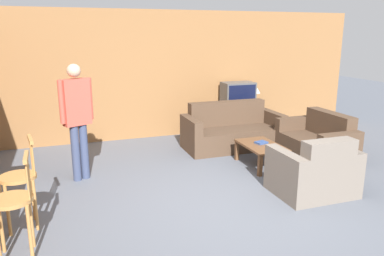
{
  "coord_description": "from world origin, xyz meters",
  "views": [
    {
      "loc": [
        -1.75,
        -3.87,
        2.13
      ],
      "look_at": [
        -0.08,
        0.91,
        0.85
      ],
      "focal_mm": 35.0,
      "sensor_mm": 36.0,
      "label": 1
    }
  ],
  "objects_px": {
    "armchair_near": "(314,173)",
    "bar_chair_near": "(14,206)",
    "coffee_table": "(261,148)",
    "couch_far": "(232,132)",
    "tv_unit": "(237,120)",
    "table_lamp": "(254,88)",
    "book_on_table": "(261,142)",
    "bar_chair_mid": "(20,182)",
    "person_by_window": "(77,115)",
    "tv": "(238,95)",
    "loveseat_right": "(317,143)"
  },
  "relations": [
    {
      "from": "armchair_near",
      "to": "bar_chair_near",
      "type": "bearing_deg",
      "value": -175.48
    },
    {
      "from": "coffee_table",
      "to": "bar_chair_near",
      "type": "bearing_deg",
      "value": -156.7
    },
    {
      "from": "couch_far",
      "to": "coffee_table",
      "type": "xyz_separation_m",
      "value": [
        0.0,
        -1.12,
        0.01
      ]
    },
    {
      "from": "bar_chair_near",
      "to": "tv_unit",
      "type": "xyz_separation_m",
      "value": [
        4.09,
        3.55,
        -0.24
      ]
    },
    {
      "from": "armchair_near",
      "to": "coffee_table",
      "type": "distance_m",
      "value": 1.24
    },
    {
      "from": "bar_chair_near",
      "to": "table_lamp",
      "type": "distance_m",
      "value": 5.73
    },
    {
      "from": "book_on_table",
      "to": "table_lamp",
      "type": "distance_m",
      "value": 2.25
    },
    {
      "from": "bar_chair_near",
      "to": "armchair_near",
      "type": "height_order",
      "value": "bar_chair_near"
    },
    {
      "from": "bar_chair_mid",
      "to": "table_lamp",
      "type": "relative_size",
      "value": 2.02
    },
    {
      "from": "book_on_table",
      "to": "person_by_window",
      "type": "xyz_separation_m",
      "value": [
        -2.87,
        0.32,
        0.61
      ]
    },
    {
      "from": "tv_unit",
      "to": "tv",
      "type": "bearing_deg",
      "value": -90.0
    },
    {
      "from": "tv_unit",
      "to": "book_on_table",
      "type": "xyz_separation_m",
      "value": [
        -0.52,
        -1.98,
        0.09
      ]
    },
    {
      "from": "coffee_table",
      "to": "table_lamp",
      "type": "bearing_deg",
      "value": 65.38
    },
    {
      "from": "bar_chair_near",
      "to": "loveseat_right",
      "type": "relative_size",
      "value": 0.75
    },
    {
      "from": "bar_chair_near",
      "to": "armchair_near",
      "type": "relative_size",
      "value": 1.0
    },
    {
      "from": "loveseat_right",
      "to": "book_on_table",
      "type": "relative_size",
      "value": 6.31
    },
    {
      "from": "table_lamp",
      "to": "person_by_window",
      "type": "bearing_deg",
      "value": -156.32
    },
    {
      "from": "loveseat_right",
      "to": "coffee_table",
      "type": "height_order",
      "value": "loveseat_right"
    },
    {
      "from": "coffee_table",
      "to": "person_by_window",
      "type": "distance_m",
      "value": 2.94
    },
    {
      "from": "bar_chair_mid",
      "to": "tv",
      "type": "bearing_deg",
      "value": 35.68
    },
    {
      "from": "couch_far",
      "to": "tv",
      "type": "bearing_deg",
      "value": 58.52
    },
    {
      "from": "bar_chair_near",
      "to": "loveseat_right",
      "type": "distance_m",
      "value": 4.88
    },
    {
      "from": "couch_far",
      "to": "loveseat_right",
      "type": "xyz_separation_m",
      "value": [
        1.1,
        -1.13,
        -0.0
      ]
    },
    {
      "from": "coffee_table",
      "to": "tv_unit",
      "type": "xyz_separation_m",
      "value": [
        0.55,
        2.03,
        -0.02
      ]
    },
    {
      "from": "bar_chair_mid",
      "to": "table_lamp",
      "type": "height_order",
      "value": "table_lamp"
    },
    {
      "from": "armchair_near",
      "to": "person_by_window",
      "type": "distance_m",
      "value": 3.44
    },
    {
      "from": "coffee_table",
      "to": "book_on_table",
      "type": "distance_m",
      "value": 0.1
    },
    {
      "from": "armchair_near",
      "to": "loveseat_right",
      "type": "relative_size",
      "value": 0.75
    },
    {
      "from": "bar_chair_near",
      "to": "book_on_table",
      "type": "relative_size",
      "value": 4.74
    },
    {
      "from": "couch_far",
      "to": "tv",
      "type": "relative_size",
      "value": 2.71
    },
    {
      "from": "loveseat_right",
      "to": "tv",
      "type": "height_order",
      "value": "tv"
    },
    {
      "from": "bar_chair_near",
      "to": "loveseat_right",
      "type": "bearing_deg",
      "value": 18.11
    },
    {
      "from": "couch_far",
      "to": "coffee_table",
      "type": "relative_size",
      "value": 2.1
    },
    {
      "from": "bar_chair_near",
      "to": "tv_unit",
      "type": "height_order",
      "value": "bar_chair_near"
    },
    {
      "from": "bar_chair_near",
      "to": "loveseat_right",
      "type": "xyz_separation_m",
      "value": [
        4.63,
        1.51,
        -0.24
      ]
    },
    {
      "from": "bar_chair_mid",
      "to": "couch_far",
      "type": "height_order",
      "value": "bar_chair_mid"
    },
    {
      "from": "armchair_near",
      "to": "person_by_window",
      "type": "bearing_deg",
      "value": 151.37
    },
    {
      "from": "bar_chair_mid",
      "to": "armchair_near",
      "type": "distance_m",
      "value": 3.68
    },
    {
      "from": "bar_chair_near",
      "to": "person_by_window",
      "type": "bearing_deg",
      "value": 69.86
    },
    {
      "from": "bar_chair_mid",
      "to": "couch_far",
      "type": "relative_size",
      "value": 0.56
    },
    {
      "from": "coffee_table",
      "to": "tv",
      "type": "bearing_deg",
      "value": 74.78
    },
    {
      "from": "bar_chair_mid",
      "to": "tv_unit",
      "type": "distance_m",
      "value": 5.04
    },
    {
      "from": "tv_unit",
      "to": "coffee_table",
      "type": "bearing_deg",
      "value": -105.19
    },
    {
      "from": "armchair_near",
      "to": "loveseat_right",
      "type": "bearing_deg",
      "value": 51.39
    },
    {
      "from": "loveseat_right",
      "to": "bar_chair_mid",
      "type": "bearing_deg",
      "value": -169.03
    },
    {
      "from": "armchair_near",
      "to": "coffee_table",
      "type": "relative_size",
      "value": 1.16
    },
    {
      "from": "armchair_near",
      "to": "loveseat_right",
      "type": "distance_m",
      "value": 1.57
    },
    {
      "from": "loveseat_right",
      "to": "book_on_table",
      "type": "xyz_separation_m",
      "value": [
        -1.07,
        0.07,
        0.09
      ]
    },
    {
      "from": "loveseat_right",
      "to": "book_on_table",
      "type": "height_order",
      "value": "loveseat_right"
    },
    {
      "from": "couch_far",
      "to": "loveseat_right",
      "type": "bearing_deg",
      "value": -45.9
    }
  ]
}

